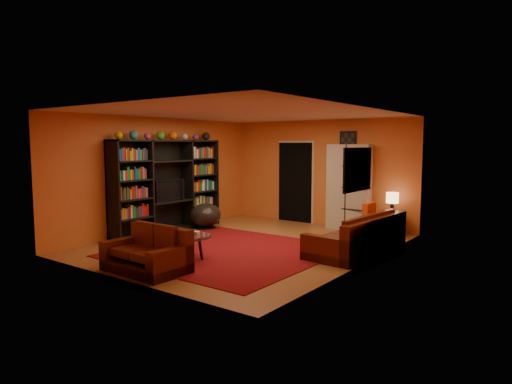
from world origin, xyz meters
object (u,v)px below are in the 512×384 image
Objects in this scene: entertainment_unit at (168,186)px; sofa at (361,238)px; coffee_table at (188,239)px; side_table at (392,224)px; loveseat at (150,253)px; bowl_chair at (206,215)px; storage_cabinet at (350,187)px; table_lamp at (392,199)px; tv at (168,190)px.

sofa is (4.41, 0.67, -0.77)m from entertainment_unit.
side_table reaches higher than coffee_table.
bowl_chair is at bearing 30.52° from loveseat.
sofa is at bearing -34.04° from loveseat.
storage_cabinet reaches higher than table_lamp.
loveseat is 1.84× the size of bowl_chair.
entertainment_unit is at bearing -167.91° from sofa.
loveseat is 5.36m from storage_cabinet.
side_table is at bearing 63.83° from coffee_table.
table_lamp is at bearing -20.51° from loveseat.
entertainment_unit is 1.15m from bowl_chair.
loveseat is 3.07× the size of table_lamp.
bowl_chair is (-4.00, 0.12, 0.04)m from sofa.
tv is 4.23m from storage_cabinet.
storage_cabinet is 1.11m from table_lamp.
bowl_chair reaches higher than side_table.
coffee_table is at bearing 2.83° from loveseat.
side_table is at bearing 26.12° from bowl_chair.
table_lamp reaches higher than loveseat.
sofa is 3.14m from coffee_table.
sofa is 3.80m from loveseat.
loveseat is 2.72× the size of side_table.
side_table is (4.21, 2.73, -0.72)m from tv.
table_lamp is at bearing 32.12° from entertainment_unit.
sofa is 1.18× the size of storage_cabinet.
entertainment_unit reaches higher than coffee_table.
table_lamp is (2.05, 5.10, 0.52)m from loveseat.
storage_cabinet is at bearing 77.19° from coffee_table.
loveseat is 1.68× the size of coffee_table.
coffee_table is at bearing -116.17° from side_table.
storage_cabinet is (-1.24, 2.13, 0.72)m from sofa.
bowl_chair is at bearing -23.56° from tv.
tv is 5.07m from side_table.
sofa reaches higher than side_table.
tv is 1.71× the size of side_table.
coffee_table is (-0.02, 0.88, 0.08)m from loveseat.
tv is (0.05, -0.06, -0.08)m from entertainment_unit.
side_table is (1.08, -0.13, -0.75)m from storage_cabinet.
table_lamp is (-0.16, 2.00, 0.53)m from sofa.
storage_cabinet is at bearing 41.41° from entertainment_unit.
entertainment_unit is at bearing 41.16° from tv.
loveseat is 5.52m from table_lamp.
entertainment_unit is 6.76× the size of table_lamp.
storage_cabinet reaches higher than coffee_table.
entertainment_unit reaches higher than loveseat.
sofa is 2.01m from side_table.
coffee_table is (-2.23, -2.22, 0.08)m from sofa.
bowl_chair is at bearing -149.19° from storage_cabinet.
side_table is at bearing -20.51° from loveseat.
coffee_table is 1.62× the size of side_table.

